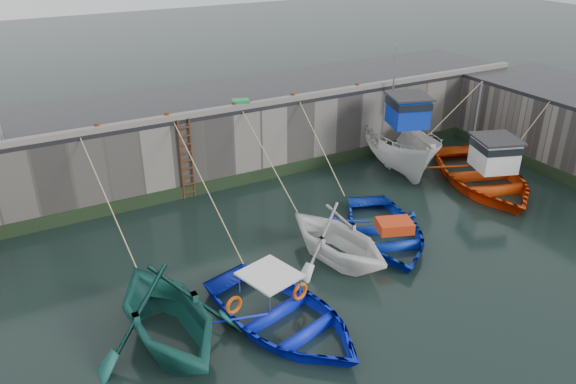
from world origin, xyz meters
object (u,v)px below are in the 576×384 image
boat_far_orange (483,175)px  boat_far_white (399,144)px  bollard_a (97,127)px  bollard_d (293,96)px  fish_crate (241,104)px  boat_near_blacktrim (336,258)px  boat_near_white (169,342)px  boat_near_navy (385,237)px  boat_near_blue (283,325)px  ladder (187,160)px  bollard_b (167,116)px  bollard_e (357,86)px  bollard_c (234,106)px

boat_far_orange → boat_far_white: bearing=138.5°
boat_far_white → bollard_a: (-12.14, 1.77, 2.27)m
bollard_d → boat_far_white: bearing=-22.2°
bollard_d → fish_crate: bearing=178.0°
boat_near_blacktrim → fish_crate: size_ratio=6.43×
boat_near_white → boat_near_navy: size_ratio=0.95×
boat_near_blue → ladder: bearing=71.8°
bollard_d → bollard_b: bearing=180.0°
boat_far_orange → bollard_a: bearing=179.7°
boat_near_white → boat_near_navy: boat_near_white is taller
fish_crate → bollard_e: (5.49, -0.08, -0.02)m
bollard_b → bollard_d: same height
boat_far_white → bollard_d: (-4.34, 1.77, 2.27)m
fish_crate → boat_far_white: bearing=4.2°
boat_far_white → boat_far_orange: boat_far_white is taller
bollard_b → boat_near_navy: bearing=-50.8°
ladder → bollard_c: bearing=8.7°
ladder → bollard_e: size_ratio=11.43×
boat_near_white → boat_near_navy: bearing=6.2°
boat_near_white → bollard_d: (8.14, 8.04, 3.30)m
boat_near_blue → bollard_c: bearing=58.1°
bollard_e → bollard_d: bearing=180.0°
bollard_c → bollard_e: size_ratio=1.00×
bollard_b → bollard_c: 2.70m
fish_crate → bollard_e: size_ratio=2.31×
boat_near_blacktrim → bollard_d: size_ratio=14.83×
bollard_b → bollard_c: bearing=0.0°
boat_near_blacktrim → bollard_d: 7.86m
boat_near_blue → boat_near_navy: bearing=8.8°
boat_near_white → bollard_d: bollard_d is taller
boat_near_blue → bollard_e: bearing=31.1°
bollard_a → bollard_b: 2.50m
boat_far_white → bollard_d: size_ratio=23.92×
boat_near_blue → boat_near_blacktrim: 3.67m
boat_near_navy → boat_far_orange: size_ratio=0.67×
bollard_c → boat_near_navy: bearing=-68.1°
boat_far_white → bollard_c: size_ratio=23.92×
boat_near_blacktrim → boat_near_navy: bearing=-3.2°
bollard_a → fish_crate: bearing=0.8°
boat_far_orange → bollard_a: boat_far_orange is taller
bollard_d → bollard_e: 3.20m
boat_near_white → boat_near_blacktrim: size_ratio=1.14×
boat_near_navy → boat_far_white: 6.49m
boat_far_white → bollard_e: size_ratio=23.92×
boat_near_blue → fish_crate: fish_crate is taller
fish_crate → bollard_c: size_ratio=2.31×
ladder → bollard_d: 5.11m
boat_far_orange → boat_near_blue: bearing=-141.9°
boat_near_navy → bollard_d: 7.29m
boat_near_navy → bollard_e: bollard_e is taller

